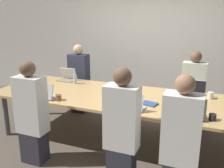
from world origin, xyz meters
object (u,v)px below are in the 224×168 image
laptop_far_left (68,77)px  laptop_near_left (45,94)px  person_near_midright (122,128)px  bottle_far_left (75,79)px  person_near_left (32,115)px  bottle_near_midright (115,96)px  laptop_far_right (194,91)px  cup_near_right (213,117)px  person_far_left (79,80)px  laptop_near_midright (131,105)px  person_far_right (193,93)px  cup_near_left (59,98)px  person_near_right (181,142)px  laptop_near_right (192,112)px  stapler (132,98)px  cup_far_right (210,95)px

laptop_far_left → laptop_near_left: bearing=-76.6°
person_near_midright → bottle_far_left: (-1.38, 1.29, 0.17)m
person_near_midright → person_near_left: bearing=2.4°
bottle_near_midright → laptop_near_left: 1.08m
laptop_far_right → laptop_far_left: laptop_far_right is taller
bottle_far_left → cup_near_right: bottle_far_left is taller
laptop_far_right → bottle_near_midright: 1.27m
laptop_far_right → person_far_left: person_far_left is taller
laptop_near_midright → person_far_right: bearing=-116.5°
bottle_far_left → cup_near_left: bearing=-74.6°
laptop_near_left → cup_near_right: laptop_near_left is taller
bottle_near_midright → bottle_far_left: size_ratio=1.16×
person_near_right → laptop_near_left: bearing=-12.2°
cup_near_left → person_far_left: size_ratio=0.06×
laptop_near_right → person_near_right: (-0.06, -0.51, -0.16)m
person_near_left → person_near_midright: bearing=-177.6°
laptop_far_right → person_near_right: bearing=-90.4°
bottle_far_left → person_near_right: bearing=-33.1°
cup_near_left → cup_near_right: bearing=2.1°
laptop_near_left → person_near_right: (2.07, -0.45, -0.15)m
laptop_far_right → laptop_near_midright: bearing=-128.2°
laptop_far_right → person_near_left: 2.43m
laptop_near_left → laptop_near_right: size_ratio=1.08×
person_far_right → stapler: bearing=-129.9°
bottle_near_midright → cup_near_right: 1.32m
laptop_near_left → person_near_left: bearing=103.6°
bottle_near_midright → stapler: bottle_near_midright is taller
laptop_far_right → person_far_right: bearing=94.8°
cup_near_right → cup_near_left: bearing=-177.9°
person_near_midright → cup_near_right: size_ratio=17.05×
laptop_near_left → laptop_near_midright: bearing=-178.2°
bottle_near_midright → person_near_left: size_ratio=0.18×
cup_near_left → laptop_near_left: bearing=178.9°
person_near_midright → cup_near_left: (-1.13, 0.38, 0.12)m
laptop_near_midright → person_near_right: bearing=145.6°
bottle_near_midright → cup_far_right: bearing=29.4°
laptop_far_left → cup_near_right: (2.62, -0.99, -0.03)m
laptop_far_right → laptop_near_left: (-2.08, -0.96, -0.01)m
person_far_right → laptop_near_midright: 1.54m
person_near_right → cup_near_right: (0.30, 0.52, 0.12)m
laptop_far_right → cup_near_right: bearing=-72.0°
laptop_near_right → laptop_far_left: bearing=-22.8°
cup_far_right → bottle_near_midright: bottle_near_midright is taller
laptop_far_right → person_far_right: size_ratio=0.24×
bottle_near_midright → cup_near_left: bottle_near_midright is taller
laptop_near_midright → bottle_far_left: 1.61m
bottle_near_midright → laptop_near_midright: bearing=-29.8°
laptop_far_left → person_near_left: bearing=-76.6°
bottle_near_midright → laptop_far_left: 1.57m
person_near_midright → laptop_far_left: person_near_midright is taller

